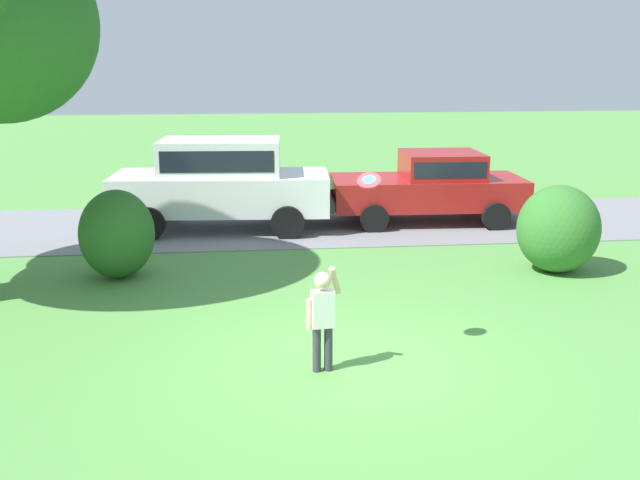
# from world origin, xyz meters

# --- Properties ---
(ground_plane) EXTENTS (80.00, 80.00, 0.00)m
(ground_plane) POSITION_xyz_m (0.00, 0.00, 0.00)
(ground_plane) COLOR #518E42
(driveway_strip) EXTENTS (28.00, 4.40, 0.02)m
(driveway_strip) POSITION_xyz_m (0.00, 7.68, 0.01)
(driveway_strip) COLOR slate
(driveway_strip) RESTS_ON ground
(shrub_near_tree) EXTENTS (1.24, 1.41, 1.48)m
(shrub_near_tree) POSITION_xyz_m (-3.34, 4.01, 0.74)
(shrub_near_tree) COLOR #286023
(shrub_near_tree) RESTS_ON ground
(shrub_centre_left) EXTENTS (1.40, 1.35, 1.50)m
(shrub_centre_left) POSITION_xyz_m (4.09, 3.52, 0.75)
(shrub_centre_left) COLOR #33702B
(shrub_centre_left) RESTS_ON ground
(parked_sedan) EXTENTS (4.46, 2.21, 1.56)m
(parked_sedan) POSITION_xyz_m (2.93, 7.65, 0.85)
(parked_sedan) COLOR maroon
(parked_sedan) RESTS_ON ground
(parked_suv) EXTENTS (4.81, 2.33, 1.92)m
(parked_suv) POSITION_xyz_m (-1.67, 7.41, 1.08)
(parked_suv) COLOR white
(parked_suv) RESTS_ON ground
(child_thrower) EXTENTS (0.44, 0.30, 1.29)m
(child_thrower) POSITION_xyz_m (-0.38, -0.24, 0.72)
(child_thrower) COLOR #383842
(child_thrower) RESTS_ON ground
(frisbee) EXTENTS (0.30, 0.26, 0.21)m
(frisbee) POSITION_xyz_m (0.21, 0.10, 2.21)
(frisbee) COLOR red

